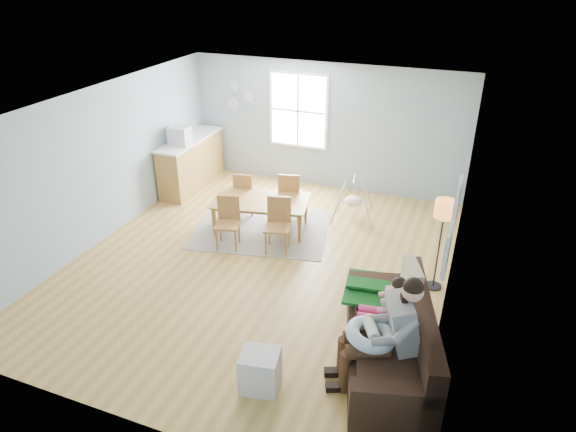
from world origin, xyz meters
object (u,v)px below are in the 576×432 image
at_px(dining_table, 261,216).
at_px(monitor, 180,135).
at_px(counter, 191,162).
at_px(toddler, 388,303).
at_px(chair_nw, 245,191).
at_px(floor_lamp, 444,217).
at_px(chair_ne, 290,192).
at_px(sofa, 393,343).
at_px(storage_cube, 259,371).
at_px(chair_sw, 228,219).
at_px(baby_swing, 353,200).
at_px(chair_se, 278,221).
at_px(father, 387,330).

relative_size(dining_table, monitor, 4.03).
height_order(dining_table, counter, counter).
bearing_deg(toddler, chair_nw, 139.07).
xyz_separation_m(floor_lamp, chair_ne, (-2.94, 1.39, -0.69)).
xyz_separation_m(sofa, storage_cube, (-1.39, -0.96, -0.07)).
xyz_separation_m(chair_sw, counter, (-1.93, 2.02, 0.04)).
bearing_deg(dining_table, chair_nw, 126.61).
bearing_deg(chair_ne, chair_sw, -114.46).
bearing_deg(baby_swing, floor_lamp, -45.72).
xyz_separation_m(floor_lamp, chair_se, (-2.69, 0.21, -0.69)).
bearing_deg(chair_sw, sofa, -30.49).
height_order(storage_cube, chair_nw, chair_nw).
bearing_deg(floor_lamp, chair_sw, 179.74).
xyz_separation_m(chair_se, chair_nw, (-1.12, 1.00, -0.05)).
height_order(chair_sw, chair_se, chair_se).
distance_m(father, chair_se, 3.43).
xyz_separation_m(storage_cube, chair_ne, (-1.26, 4.26, 0.29)).
bearing_deg(father, counter, 140.22).
bearing_deg(baby_swing, chair_sw, -134.24).
xyz_separation_m(father, monitor, (-5.14, 3.92, 0.50)).
distance_m(storage_cube, counter, 6.23).
bearing_deg(floor_lamp, dining_table, 167.77).
relative_size(sofa, counter, 1.23).
height_order(chair_sw, chair_nw, chair_sw).
distance_m(father, floor_lamp, 2.33).
height_order(monitor, baby_swing, monitor).
distance_m(chair_se, chair_nw, 1.51).
distance_m(dining_table, chair_se, 0.79).
relative_size(sofa, dining_table, 1.41).
bearing_deg(chair_nw, monitor, 164.95).
relative_size(chair_ne, baby_swing, 0.99).
bearing_deg(toddler, chair_se, 139.50).
height_order(father, baby_swing, father).
xyz_separation_m(dining_table, chair_ne, (0.31, 0.68, 0.23)).
relative_size(storage_cube, chair_sw, 0.57).
bearing_deg(storage_cube, counter, 127.91).
bearing_deg(sofa, dining_table, 138.54).
bearing_deg(floor_lamp, chair_nw, 162.41).
relative_size(dining_table, chair_ne, 1.84).
bearing_deg(chair_nw, toddler, -40.93).
bearing_deg(chair_nw, counter, 153.92).
bearing_deg(sofa, baby_swing, 111.87).
relative_size(father, chair_sw, 1.65).
bearing_deg(father, sofa, 82.30).
xyz_separation_m(storage_cube, baby_swing, (-0.11, 4.71, 0.12)).
relative_size(sofa, baby_swing, 2.55).
xyz_separation_m(sofa, dining_table, (-2.97, 2.62, -0.02)).
distance_m(sofa, monitor, 6.38).
distance_m(toddler, chair_ne, 4.02).
height_order(sofa, chair_sw, sofa).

